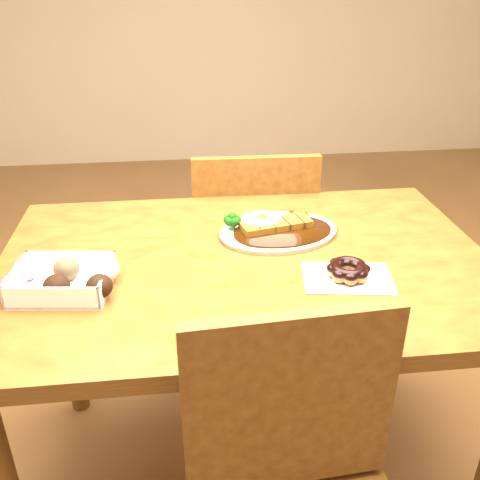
{
  "coord_description": "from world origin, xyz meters",
  "views": [
    {
      "loc": [
        -0.15,
        -1.13,
        1.39
      ],
      "look_at": [
        -0.02,
        -0.02,
        0.81
      ],
      "focal_mm": 40.0,
      "sensor_mm": 36.0,
      "label": 1
    }
  ],
  "objects": [
    {
      "name": "pon_de_ring",
      "position": [
        0.22,
        -0.12,
        0.77
      ],
      "size": [
        0.22,
        0.17,
        0.04
      ],
      "rotation": [
        0.0,
        0.0,
        -0.15
      ],
      "color": "silver",
      "rests_on": "table"
    },
    {
      "name": "katsu_curry_plate",
      "position": [
        0.1,
        0.12,
        0.77
      ],
      "size": [
        0.34,
        0.27,
        0.06
      ],
      "rotation": [
        0.0,
        0.0,
        0.15
      ],
      "color": "white",
      "rests_on": "table"
    },
    {
      "name": "ground",
      "position": [
        0.0,
        0.0,
        0.0
      ],
      "size": [
        6.0,
        6.0,
        0.0
      ],
      "primitive_type": "plane",
      "color": "brown",
      "rests_on": "ground"
    },
    {
      "name": "chair_far",
      "position": [
        0.09,
        0.53,
        0.48
      ],
      "size": [
        0.43,
        0.43,
        0.87
      ],
      "rotation": [
        0.0,
        0.0,
        3.11
      ],
      "color": "#512D10",
      "rests_on": "ground"
    },
    {
      "name": "donut_box",
      "position": [
        -0.42,
        -0.09,
        0.78
      ],
      "size": [
        0.25,
        0.18,
        0.06
      ],
      "rotation": [
        0.0,
        0.0,
        -0.12
      ],
      "color": "white",
      "rests_on": "table"
    },
    {
      "name": "table",
      "position": [
        0.0,
        0.0,
        0.65
      ],
      "size": [
        1.2,
        0.8,
        0.75
      ],
      "color": "#512D10",
      "rests_on": "ground"
    }
  ]
}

